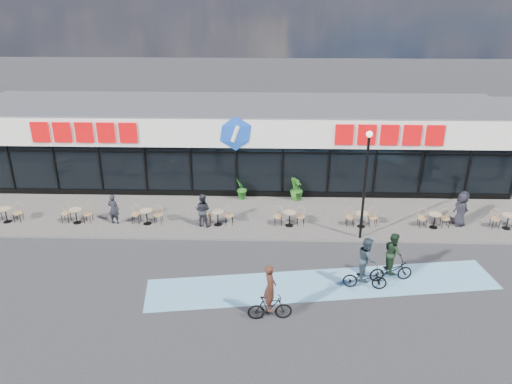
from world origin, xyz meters
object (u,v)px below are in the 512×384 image
lamp_post (365,177)px  cyclist_b (392,262)px  potted_plant_mid (296,189)px  bistro_set_0 (7,213)px  patron_left (114,209)px  cyclist_a (366,268)px  pedestrian_b (463,206)px  patron_right (203,210)px  pedestrian_a (461,209)px  potted_plant_right (296,189)px  potted_plant_left (241,189)px

lamp_post → cyclist_b: bearing=-79.0°
potted_plant_mid → cyclist_b: cyclist_b is taller
bistro_set_0 → potted_plant_mid: (14.50, 2.97, 0.20)m
patron_left → cyclist_a: cyclist_a is taller
patron_left → pedestrian_b: (17.23, 0.79, 0.04)m
patron_left → pedestrian_b: size_ratio=0.95×
patron_right → pedestrian_a: size_ratio=0.98×
patron_left → patron_right: patron_right is taller
pedestrian_a → cyclist_b: size_ratio=0.79×
pedestrian_a → pedestrian_b: size_ratio=1.05×
bistro_set_0 → potted_plant_right: (14.51, 3.11, 0.16)m
patron_left → bistro_set_0: bearing=7.8°
cyclist_a → cyclist_b: cyclist_a is taller
pedestrian_b → patron_right: bearing=114.3°
cyclist_a → patron_right: bearing=144.4°
potted_plant_mid → patron_right: size_ratio=0.79×
potted_plant_right → patron_right: bearing=-144.9°
pedestrian_b → patron_left: bearing=112.9°
potted_plant_mid → lamp_post: bearing=-56.2°
bistro_set_0 → patron_right: 9.82m
potted_plant_mid → patron_left: bearing=-161.4°
lamp_post → bistro_set_0: (-17.30, 1.23, -2.61)m
bistro_set_0 → pedestrian_b: pedestrian_b is taller
lamp_post → potted_plant_right: size_ratio=4.20×
lamp_post → pedestrian_b: (5.34, 1.93, -2.26)m
bistro_set_0 → potted_plant_left: (11.50, 3.01, 0.15)m
pedestrian_b → potted_plant_left: bearing=98.6°
pedestrian_b → cyclist_b: bearing=159.2°
potted_plant_mid → pedestrian_a: pedestrian_a is taller
potted_plant_right → patron_right: 5.75m
potted_plant_mid → pedestrian_a: (7.85, -2.75, 0.19)m
lamp_post → cyclist_a: (-0.48, -3.99, -2.25)m
potted_plant_left → pedestrian_a: 11.20m
lamp_post → pedestrian_a: (5.05, 1.45, -2.22)m
pedestrian_a → patron_right: bearing=-97.0°
bistro_set_0 → cyclist_a: size_ratio=0.69×
bistro_set_0 → pedestrian_b: 22.65m
patron_left → cyclist_b: (12.56, -4.56, -0.02)m
patron_left → cyclist_b: size_ratio=0.72×
cyclist_b → potted_plant_right: bearing=114.0°
potted_plant_left → cyclist_a: cyclist_a is taller
lamp_post → potted_plant_left: bearing=143.9°
pedestrian_a → cyclist_a: 7.76m
potted_plant_mid → pedestrian_b: pedestrian_b is taller
bistro_set_0 → pedestrian_b: (22.64, 0.71, 0.35)m
potted_plant_right → cyclist_a: size_ratio=0.55×
potted_plant_left → potted_plant_right: 3.01m
patron_left → cyclist_a: 12.51m
potted_plant_left → patron_left: patron_left is taller
potted_plant_right → cyclist_b: cyclist_b is taller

